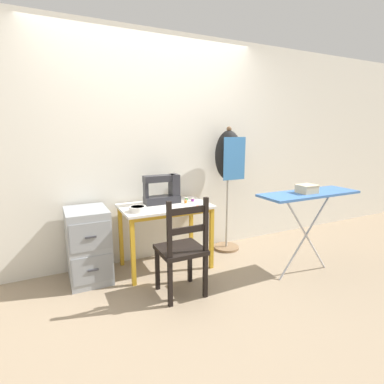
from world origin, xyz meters
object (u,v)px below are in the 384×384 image
at_px(scissors, 200,205).
at_px(storage_box, 307,189).
at_px(ironing_board, 309,197).
at_px(thread_spool_near_machine, 186,202).
at_px(thread_spool_far_edge, 193,200).
at_px(sewing_machine, 164,190).
at_px(wooden_chair, 182,250).
at_px(fabric_bowl, 138,209).
at_px(thread_spool_mid_table, 186,199).
at_px(dress_form, 228,161).
at_px(filing_cabinet, 88,245).

height_order(scissors, storage_box, storage_box).
bearing_deg(ironing_board, scissors, 146.30).
bearing_deg(thread_spool_near_machine, thread_spool_far_edge, 19.83).
xyz_separation_m(sewing_machine, wooden_chair, (-0.10, -0.70, -0.41)).
bearing_deg(fabric_bowl, storage_box, -23.95).
relative_size(thread_spool_mid_table, thread_spool_far_edge, 0.87).
distance_m(sewing_machine, fabric_bowl, 0.43).
distance_m(wooden_chair, dress_form, 1.40).
bearing_deg(storage_box, scissors, 144.68).
height_order(dress_form, ironing_board, dress_form).
bearing_deg(storage_box, thread_spool_near_machine, 140.68).
relative_size(dress_form, ironing_board, 1.43).
bearing_deg(fabric_bowl, scissors, -5.35).
bearing_deg(sewing_machine, ironing_board, -36.10).
xyz_separation_m(fabric_bowl, scissors, (0.66, -0.06, -0.02)).
xyz_separation_m(sewing_machine, fabric_bowl, (-0.36, -0.22, -0.12)).
bearing_deg(thread_spool_mid_table, ironing_board, -42.43).
height_order(thread_spool_near_machine, wooden_chair, wooden_chair).
bearing_deg(sewing_machine, storage_box, -37.33).
relative_size(thread_spool_near_machine, thread_spool_far_edge, 0.79).
bearing_deg(sewing_machine, thread_spool_far_edge, -12.71).
bearing_deg(storage_box, fabric_bowl, 156.05).
bearing_deg(thread_spool_mid_table, fabric_bowl, -162.28).
bearing_deg(storage_box, thread_spool_far_edge, 136.12).
distance_m(thread_spool_near_machine, thread_spool_far_edge, 0.11).
relative_size(thread_spool_far_edge, filing_cabinet, 0.06).
bearing_deg(storage_box, sewing_machine, 142.67).
distance_m(fabric_bowl, thread_spool_far_edge, 0.69).
height_order(fabric_bowl, wooden_chair, wooden_chair).
xyz_separation_m(thread_spool_far_edge, wooden_chair, (-0.42, -0.63, -0.29)).
bearing_deg(thread_spool_mid_table, thread_spool_far_edge, -46.16).
bearing_deg(storage_box, thread_spool_mid_table, 135.98).
bearing_deg(storage_box, dress_form, 108.26).
bearing_deg(dress_form, scissors, -149.56).
distance_m(sewing_machine, dress_form, 0.90).
bearing_deg(thread_spool_near_machine, wooden_chair, -117.86).
height_order(scissors, dress_form, dress_form).
height_order(scissors, thread_spool_far_edge, thread_spool_far_edge).
bearing_deg(thread_spool_near_machine, storage_box, -39.32).
distance_m(thread_spool_mid_table, wooden_chair, 0.83).
relative_size(sewing_machine, ironing_board, 0.38).
xyz_separation_m(sewing_machine, dress_form, (0.86, 0.05, 0.27)).
height_order(ironing_board, storage_box, storage_box).
bearing_deg(dress_form, storage_box, -71.74).
bearing_deg(thread_spool_mid_table, dress_form, 6.58).
xyz_separation_m(scissors, thread_spool_near_machine, (-0.09, 0.17, 0.02)).
height_order(thread_spool_near_machine, dress_form, dress_form).
xyz_separation_m(wooden_chair, dress_form, (0.96, 0.75, 0.68)).
height_order(fabric_bowl, dress_form, dress_form).
relative_size(filing_cabinet, dress_form, 0.48).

